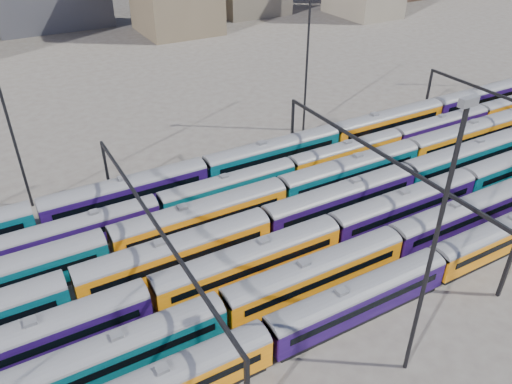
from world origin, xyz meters
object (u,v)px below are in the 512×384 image
mast_2 (434,244)px  rake_0 (359,297)px  rake_2 (249,259)px  rake_1 (316,272)px

mast_2 → rake_0: bearing=89.1°
rake_0 → rake_2: bearing=123.9°
rake_1 → mast_2: (1.52, -12.00, 11.21)m
rake_0 → rake_1: size_ratio=1.36×
rake_2 → rake_1: bearing=-44.4°
mast_2 → rake_2: bearing=111.3°
rake_1 → mast_2: size_ratio=4.15×
rake_1 → rake_2: 7.14m
rake_1 → rake_2: bearing=135.6°
rake_0 → rake_2: (-6.73, 10.00, 0.18)m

